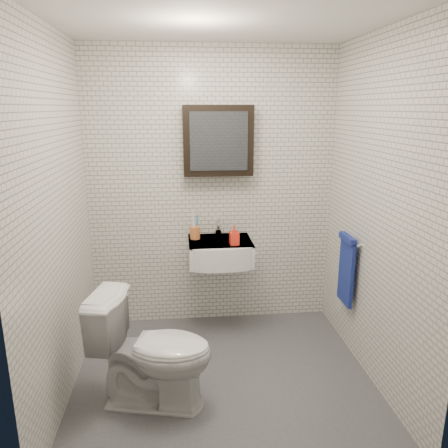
# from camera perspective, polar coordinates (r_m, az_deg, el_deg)

# --- Properties ---
(ground) EXTENTS (2.20, 2.00, 0.01)m
(ground) POSITION_cam_1_polar(r_m,az_deg,el_deg) (3.49, -0.08, -19.44)
(ground) COLOR #46494D
(ground) RESTS_ON ground
(room_shell) EXTENTS (2.22, 2.02, 2.51)m
(room_shell) POSITION_cam_1_polar(r_m,az_deg,el_deg) (2.92, -0.09, 4.92)
(room_shell) COLOR silver
(room_shell) RESTS_ON ground
(washbasin) EXTENTS (0.55, 0.50, 0.20)m
(washbasin) POSITION_cam_1_polar(r_m,az_deg,el_deg) (3.81, -0.46, -3.69)
(washbasin) COLOR white
(washbasin) RESTS_ON room_shell
(faucet) EXTENTS (0.06, 0.20, 0.15)m
(faucet) POSITION_cam_1_polar(r_m,az_deg,el_deg) (3.95, -0.74, -0.56)
(faucet) COLOR silver
(faucet) RESTS_ON washbasin
(mirror_cabinet) EXTENTS (0.60, 0.15, 0.60)m
(mirror_cabinet) POSITION_cam_1_polar(r_m,az_deg,el_deg) (3.82, -0.77, 10.81)
(mirror_cabinet) COLOR black
(mirror_cabinet) RESTS_ON room_shell
(towel_rail) EXTENTS (0.09, 0.30, 0.58)m
(towel_rail) POSITION_cam_1_polar(r_m,az_deg,el_deg) (3.70, 15.72, -5.40)
(towel_rail) COLOR silver
(towel_rail) RESTS_ON room_shell
(toothbrush_cup) EXTENTS (0.11, 0.11, 0.25)m
(toothbrush_cup) POSITION_cam_1_polar(r_m,az_deg,el_deg) (3.87, -3.80, -1.04)
(toothbrush_cup) COLOR #CF6F33
(toothbrush_cup) RESTS_ON washbasin
(soap_bottle) EXTENTS (0.08, 0.08, 0.17)m
(soap_bottle) POSITION_cam_1_polar(r_m,az_deg,el_deg) (3.68, 1.35, -1.49)
(soap_bottle) COLOR orange
(soap_bottle) RESTS_ON washbasin
(toilet) EXTENTS (0.87, 0.61, 0.80)m
(toilet) POSITION_cam_1_polar(r_m,az_deg,el_deg) (3.08, -9.24, -15.96)
(toilet) COLOR white
(toilet) RESTS_ON ground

